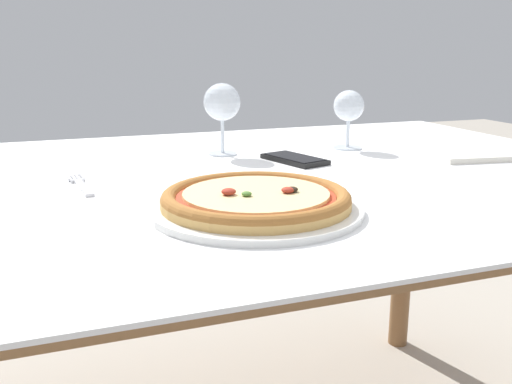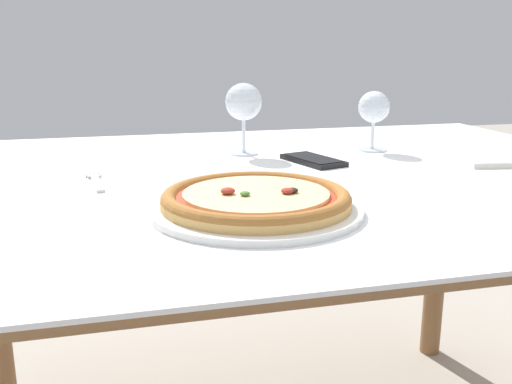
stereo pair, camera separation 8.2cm
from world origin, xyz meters
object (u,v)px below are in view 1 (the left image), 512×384
Objects in this scene: cell_phone at (295,159)px; dining_table at (267,207)px; fork at (80,184)px; wine_glass_far_right at (222,104)px; wine_glass_far_left at (349,108)px; pizza_plate at (256,201)px.

dining_table is at bearing -142.07° from cell_phone.
cell_phone is at bearing 37.93° from dining_table.
cell_phone is at bearing 8.14° from fork.
dining_table is 9.42× the size of wine_glass_far_right.
dining_table is 8.65× the size of fork.
wine_glass_far_right is (-0.30, 0.03, 0.02)m from wine_glass_far_left.
fork is at bearing 178.80° from dining_table.
wine_glass_far_right is at bearing 30.92° from fork.
pizza_plate is at bearing -132.29° from wine_glass_far_left.
wine_glass_far_right is at bearing 132.79° from cell_phone.
pizza_plate is at bearing -100.76° from wine_glass_far_right.
fork is at bearing -149.08° from wine_glass_far_right.
fork is 1.09× the size of wine_glass_far_right.
wine_glass_far_right reaches higher than fork.
fork is 0.64m from wine_glass_far_left.
pizza_plate reaches higher than dining_table.
cell_phone is (0.20, 0.32, -0.01)m from pizza_plate.
wine_glass_far_left reaches higher than fork.
pizza_plate is 0.57m from wine_glass_far_left.
wine_glass_far_right reaches higher than dining_table.
dining_table is 0.35m from fork.
pizza_plate is 1.99× the size of wine_glass_far_right.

